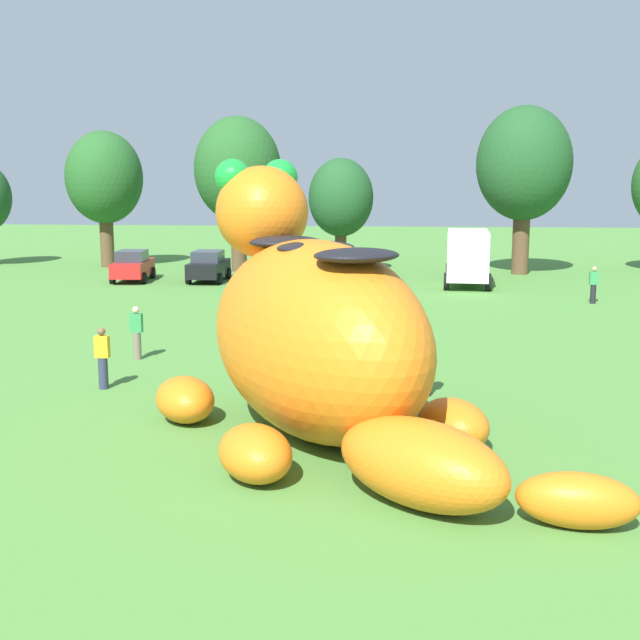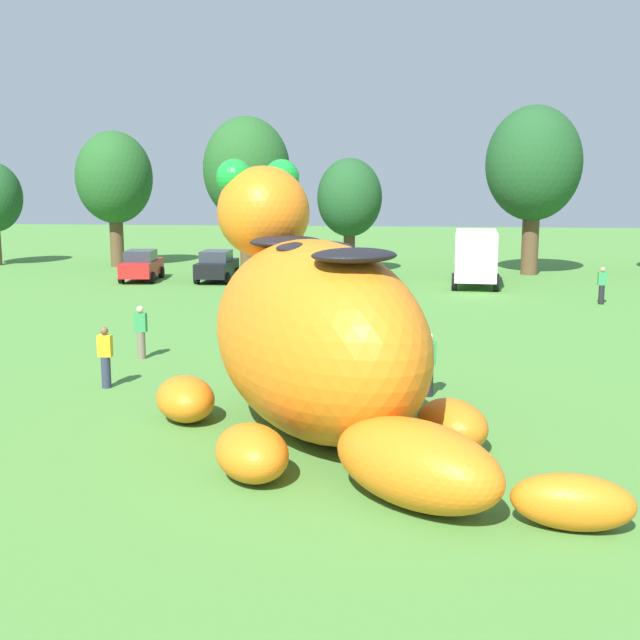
% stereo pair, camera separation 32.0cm
% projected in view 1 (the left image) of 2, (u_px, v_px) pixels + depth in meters
% --- Properties ---
extents(ground_plane, '(160.00, 160.00, 0.00)m').
position_uv_depth(ground_plane, '(328.00, 444.00, 17.76)').
color(ground_plane, '#4C8438').
extents(giant_inflatable_creature, '(10.08, 10.26, 6.19)m').
position_uv_depth(giant_inflatable_creature, '(317.00, 336.00, 18.10)').
color(giant_inflatable_creature, orange).
rests_on(giant_inflatable_creature, ground).
extents(car_red, '(2.25, 4.25, 1.72)m').
position_uv_depth(car_red, '(133.00, 266.00, 45.51)').
color(car_red, red).
rests_on(car_red, ground).
extents(car_black, '(1.97, 4.12, 1.72)m').
position_uv_depth(car_black, '(209.00, 266.00, 45.33)').
color(car_black, black).
rests_on(car_black, ground).
extents(car_blue, '(2.18, 4.22, 1.72)m').
position_uv_depth(car_blue, '(280.00, 266.00, 45.10)').
color(car_blue, '#2347B7').
rests_on(car_blue, ground).
extents(car_yellow, '(2.14, 4.20, 1.72)m').
position_uv_depth(car_yellow, '(357.00, 268.00, 44.57)').
color(car_yellow, yellow).
rests_on(car_yellow, ground).
extents(box_truck, '(2.72, 6.53, 2.95)m').
position_uv_depth(box_truck, '(467.00, 255.00, 43.79)').
color(box_truck, '#B2231E').
rests_on(box_truck, ground).
extents(tree_left, '(4.87, 4.87, 8.64)m').
position_uv_depth(tree_left, '(104.00, 178.00, 51.91)').
color(tree_left, brown).
rests_on(tree_left, ground).
extents(tree_mid_left, '(5.27, 5.27, 9.36)m').
position_uv_depth(tree_mid_left, '(238.00, 171.00, 49.46)').
color(tree_mid_left, brown).
rests_on(tree_mid_left, ground).
extents(tree_centre_left, '(3.86, 3.86, 6.85)m').
position_uv_depth(tree_centre_left, '(341.00, 198.00, 48.53)').
color(tree_centre_left, brown).
rests_on(tree_centre_left, ground).
extents(tree_centre, '(5.56, 5.56, 9.86)m').
position_uv_depth(tree_centre, '(524.00, 165.00, 47.85)').
color(tree_centre, brown).
rests_on(tree_centre, ground).
extents(spectator_near_inflatable, '(0.38, 0.26, 1.71)m').
position_uv_depth(spectator_near_inflatable, '(427.00, 364.00, 21.56)').
color(spectator_near_inflatable, black).
rests_on(spectator_near_inflatable, ground).
extents(spectator_mid_field, '(0.38, 0.26, 1.71)m').
position_uv_depth(spectator_mid_field, '(103.00, 358.00, 22.27)').
color(spectator_mid_field, '#2D334C').
rests_on(spectator_mid_field, ground).
extents(spectator_by_cars, '(0.38, 0.26, 1.71)m').
position_uv_depth(spectator_by_cars, '(594.00, 285.00, 37.38)').
color(spectator_by_cars, black).
rests_on(spectator_by_cars, ground).
extents(spectator_wandering, '(0.38, 0.26, 1.71)m').
position_uv_depth(spectator_wandering, '(137.00, 333.00, 25.88)').
color(spectator_wandering, '#726656').
rests_on(spectator_wandering, ground).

